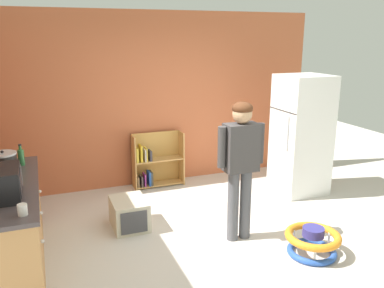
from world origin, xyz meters
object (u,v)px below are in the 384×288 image
Objects in this scene: standing_person at (241,158)px; baby_walker at (312,241)px; refrigerator at (301,135)px; crock_pot at (3,163)px; kitchen_counter at (9,227)px; green_glass_bottle at (21,157)px; banana_bunch at (17,178)px; bookshelf at (154,163)px; pet_carrier at (129,213)px; orange_cup at (1,176)px; white_cup at (22,210)px.

baby_walker is at bearing -47.03° from standing_person.
refrigerator is 4.05m from crock_pot.
green_glass_bottle reaches higher than kitchen_counter.
standing_person is 1.19m from baby_walker.
banana_bunch is 0.54m from green_glass_bottle.
banana_bunch reaches higher than bookshelf.
pet_carrier is at bearing -118.12° from bookshelf.
pet_carrier is at bearing 11.99° from orange_cup.
green_glass_bottle is (-2.31, 0.92, 0.00)m from standing_person.
green_glass_bottle is (-2.89, 1.55, 0.84)m from baby_walker.
bookshelf is 2.66m from orange_cup.
crock_pot is (-1.34, -0.04, 0.83)m from pet_carrier.
kitchen_counter is 4.12m from refrigerator.
white_cup is at bearing -85.36° from banana_bunch.
kitchen_counter is 20.35× the size of white_cup.
white_cup is (-3.83, -1.52, 0.06)m from refrigerator.
standing_person is (2.47, -0.28, 0.54)m from kitchen_counter.
refrigerator is at bearing 7.88° from orange_cup.
kitchen_counter is 0.50m from banana_bunch.
bookshelf is 2.51m from crock_pot.
refrigerator is 2.09× the size of bookshelf.
bookshelf is (-2.01, 1.03, -0.52)m from refrigerator.
green_glass_bottle is 1.43m from white_cup.
bookshelf is 5.45× the size of banana_bunch.
standing_person reaches higher than bookshelf.
baby_walker is (3.05, -0.90, -0.29)m from kitchen_counter.
refrigerator reaches higher than orange_cup.
white_cup is (0.19, -0.78, 0.50)m from kitchen_counter.
kitchen_counter is 3.19m from baby_walker.
standing_person is 1.59m from pet_carrier.
baby_walker is 3.36m from orange_cup.
kitchen_counter is 3.50× the size of pet_carrier.
orange_cup is at bearing 99.74° from kitchen_counter.
green_glass_bottle is at bearing 68.11° from orange_cup.
bookshelf is at bearing 152.91° from refrigerator.
kitchen_counter is 1.09× the size of refrigerator.
kitchen_counter is 2.69m from bookshelf.
white_cup is (-1.83, -2.55, 0.57)m from bookshelf.
crock_pot is 1.24m from white_cup.
kitchen_counter is 1.18× the size of standing_person.
crock_pot is 3.00× the size of orange_cup.
green_glass_bottle is at bearing 51.20° from crock_pot.
crock_pot reaches higher than kitchen_counter.
banana_bunch is (0.14, -0.32, -0.08)m from crock_pot.
crock_pot is at bearing 112.84° from banana_bunch.
standing_person is 2.49m from green_glass_bottle.
kitchen_counter is at bearing 103.90° from white_cup.
refrigerator is (4.02, 0.74, 0.44)m from kitchen_counter.
refrigerator reaches higher than crock_pot.
kitchen_counter is at bearing -138.76° from bookshelf.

